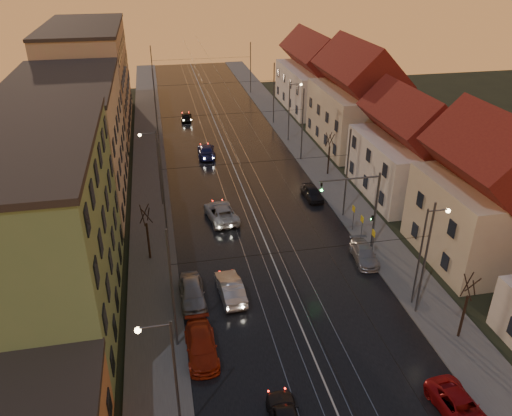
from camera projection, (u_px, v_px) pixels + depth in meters
road at (232, 162)px, 61.70m from camera, size 16.00×120.00×0.04m
sidewalk_left at (150, 168)px, 59.90m from camera, size 4.00×120.00×0.15m
sidewalk_right at (309, 156)px, 63.44m from camera, size 4.00×120.00×0.15m
tram_rail_0 at (214, 163)px, 61.29m from camera, size 0.06×120.00×0.03m
tram_rail_1 at (226, 162)px, 61.54m from camera, size 0.06×120.00×0.03m
tram_rail_2 at (238, 161)px, 61.82m from camera, size 0.06×120.00×0.03m
tram_rail_3 at (249, 161)px, 62.07m from camera, size 0.06×120.00×0.03m
apartment_left_1 at (30, 238)px, 33.02m from camera, size 10.00×18.00×13.00m
apartment_left_2 at (70, 143)px, 50.62m from camera, size 10.00×20.00×12.00m
apartment_left_3 at (89, 79)px, 71.00m from camera, size 10.00×24.00×14.00m
house_right_1 at (485, 199)px, 40.48m from camera, size 8.67×10.20×10.80m
house_right_2 at (409, 152)px, 52.14m from camera, size 9.18×12.24×9.20m
house_right_3 at (356, 102)px, 64.63m from camera, size 9.18×14.28×11.50m
house_right_4 at (314, 77)px, 80.61m from camera, size 9.18×16.32×10.00m
catenary_pole_l_1 at (172, 291)px, 31.18m from camera, size 0.16×0.16×9.00m
catenary_pole_r_1 at (425, 261)px, 34.22m from camera, size 0.16×0.16×9.00m
catenary_pole_l_2 at (163, 190)px, 44.21m from camera, size 0.16×0.16×9.00m
catenary_pole_r_2 at (347, 175)px, 47.25m from camera, size 0.16×0.16×9.00m
catenary_pole_l_3 at (158, 135)px, 57.23m from camera, size 0.16×0.16×9.00m
catenary_pole_r_3 at (302, 126)px, 60.27m from camera, size 0.16×0.16×9.00m
catenary_pole_l_4 at (155, 100)px, 70.26m from camera, size 0.16×0.16×9.00m
catenary_pole_r_4 at (274, 94)px, 73.30m from camera, size 0.16×0.16×9.00m
catenary_pole_l_5 at (153, 72)px, 85.89m from camera, size 0.16×0.16×9.00m
catenary_pole_r_5 at (251, 68)px, 88.93m from camera, size 0.16×0.16×9.00m
street_lamp_0 at (169, 371)px, 24.83m from camera, size 1.75×0.32×8.00m
street_lamp_1 at (425, 248)px, 35.00m from camera, size 1.75×0.32×8.00m
street_lamp_2 at (155, 161)px, 49.15m from camera, size 1.75×0.32×8.00m
street_lamp_3 at (291, 106)px, 66.26m from camera, size 1.75×0.32×8.00m
traffic_light_mast at (365, 202)px, 41.88m from camera, size 5.30×0.32×7.20m
bare_tree_0 at (148, 234)px, 41.38m from camera, size 1.09×1.09×5.11m
bare_tree_1 at (465, 309)px, 32.84m from camera, size 1.09×1.09×5.11m
bare_tree_2 at (329, 155)px, 57.19m from camera, size 1.09×1.09×5.11m
driving_car_1 at (230, 288)px, 37.64m from camera, size 1.96×4.82×1.55m
driving_car_2 at (221, 212)px, 48.44m from camera, size 3.23×5.75×1.52m
driving_car_3 at (206, 151)px, 63.22m from camera, size 2.31×5.22×1.49m
driving_car_4 at (186, 117)px, 76.30m from camera, size 1.90×3.89×1.28m
parked_left_2 at (201, 346)px, 32.29m from camera, size 2.03×4.86×1.40m
parked_left_3 at (192, 292)px, 37.20m from camera, size 1.89×4.60×1.56m
parked_right_0 at (461, 409)px, 27.96m from camera, size 2.49×4.76×1.28m
parked_right_1 at (364, 254)px, 42.12m from camera, size 2.18×4.47×1.25m
parked_right_2 at (312, 193)px, 52.50m from camera, size 1.77×4.06×1.36m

